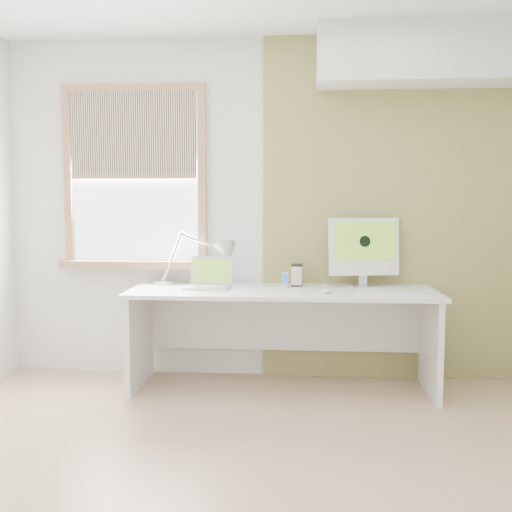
# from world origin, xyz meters

# --- Properties ---
(room) EXTENTS (4.04, 3.54, 2.64)m
(room) POSITION_xyz_m (0.00, 0.00, 1.30)
(room) COLOR tan
(room) RESTS_ON ground
(accent_wall) EXTENTS (2.00, 0.02, 2.60)m
(accent_wall) POSITION_xyz_m (1.00, 1.74, 1.30)
(accent_wall) COLOR olive
(accent_wall) RESTS_ON room
(soffit) EXTENTS (1.60, 0.40, 0.42)m
(soffit) POSITION_xyz_m (1.20, 1.57, 2.40)
(soffit) COLOR white
(soffit) RESTS_ON room
(window) EXTENTS (1.20, 0.14, 1.42)m
(window) POSITION_xyz_m (-1.00, 1.71, 1.54)
(window) COLOR #AB7A54
(window) RESTS_ON room
(desk) EXTENTS (2.20, 0.70, 0.73)m
(desk) POSITION_xyz_m (0.16, 1.44, 0.53)
(desk) COLOR white
(desk) RESTS_ON room
(desk_lamp) EXTENTS (0.71, 0.29, 0.40)m
(desk_lamp) POSITION_xyz_m (-0.36, 1.60, 0.94)
(desk_lamp) COLOR #BABCBF
(desk_lamp) RESTS_ON desk
(laptop) EXTENTS (0.34, 0.29, 0.22)m
(laptop) POSITION_xyz_m (-0.37, 1.43, 0.79)
(laptop) COLOR #BABCBF
(laptop) RESTS_ON desk
(phone_dock) EXTENTS (0.07, 0.07, 0.12)m
(phone_dock) POSITION_xyz_m (0.18, 1.50, 0.76)
(phone_dock) COLOR #BABCBF
(phone_dock) RESTS_ON desk
(external_drive) EXTENTS (0.08, 0.13, 0.16)m
(external_drive) POSITION_xyz_m (0.26, 1.60, 0.81)
(external_drive) COLOR #BABCBF
(external_drive) RESTS_ON desk
(imac) EXTENTS (0.53, 0.21, 0.51)m
(imac) POSITION_xyz_m (0.76, 1.59, 1.02)
(imac) COLOR #BABCBF
(imac) RESTS_ON desk
(keyboard) EXTENTS (0.47, 0.13, 0.02)m
(keyboard) POSITION_xyz_m (0.91, 1.16, 0.74)
(keyboard) COLOR white
(keyboard) RESTS_ON desk
(mouse) EXTENTS (0.07, 0.11, 0.03)m
(mouse) POSITION_xyz_m (0.47, 1.25, 0.75)
(mouse) COLOR white
(mouse) RESTS_ON desk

